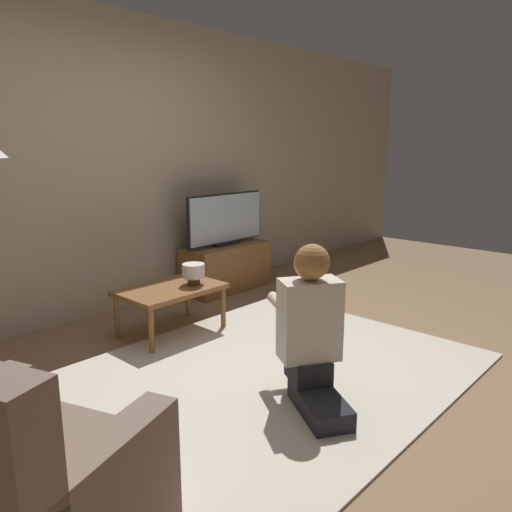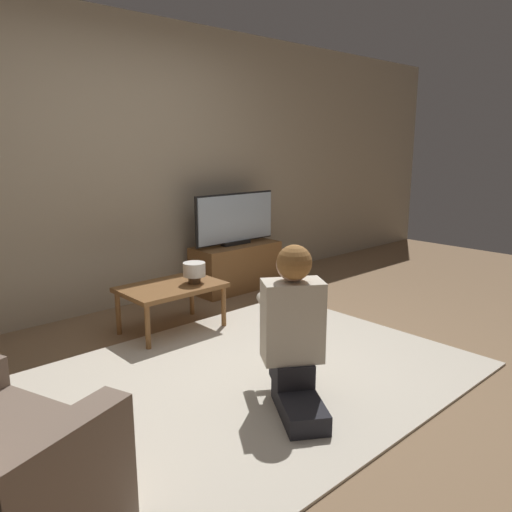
% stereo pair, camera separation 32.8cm
% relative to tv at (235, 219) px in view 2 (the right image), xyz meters
% --- Properties ---
extents(ground_plane, '(10.00, 10.00, 0.00)m').
position_rel_tv_xyz_m(ground_plane, '(-1.16, -1.62, -0.74)').
color(ground_plane, '#896B4C').
extents(wall_back, '(10.00, 0.06, 2.60)m').
position_rel_tv_xyz_m(wall_back, '(-1.16, 0.31, 0.56)').
color(wall_back, tan).
rests_on(wall_back, ground_plane).
extents(rug, '(2.62, 2.11, 0.02)m').
position_rel_tv_xyz_m(rug, '(-1.16, -1.62, -0.73)').
color(rug, beige).
rests_on(rug, ground_plane).
extents(tv_stand, '(0.94, 0.40, 0.47)m').
position_rel_tv_xyz_m(tv_stand, '(0.00, -0.00, -0.50)').
color(tv_stand, brown).
rests_on(tv_stand, ground_plane).
extents(tv, '(0.99, 0.08, 0.53)m').
position_rel_tv_xyz_m(tv, '(0.00, 0.00, 0.00)').
color(tv, black).
rests_on(tv, tv_stand).
extents(coffee_table, '(0.79, 0.53, 0.38)m').
position_rel_tv_xyz_m(coffee_table, '(-1.16, -0.57, -0.40)').
color(coffee_table, brown).
rests_on(coffee_table, ground_plane).
extents(person_kneeling, '(0.65, 0.83, 0.93)m').
position_rel_tv_xyz_m(person_kneeling, '(-1.30, -2.03, -0.27)').
color(person_kneeling, '#232328').
rests_on(person_kneeling, rug).
extents(table_lamp, '(0.18, 0.18, 0.17)m').
position_rel_tv_xyz_m(table_lamp, '(-0.99, -0.65, -0.25)').
color(table_lamp, '#4C3823').
rests_on(table_lamp, coffee_table).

